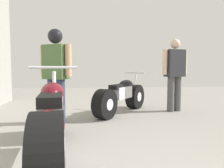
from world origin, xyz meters
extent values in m
plane|color=gray|center=(0.00, 3.01, 0.00)|extent=(14.45, 14.45, 0.00)
cylinder|color=black|center=(-1.01, 2.78, 0.32)|extent=(0.33, 0.67, 0.64)
cylinder|color=silver|center=(-1.01, 2.78, 0.32)|extent=(0.29, 0.28, 0.24)
cylinder|color=black|center=(-0.82, 1.33, 0.32)|extent=(0.33, 0.67, 0.64)
cylinder|color=silver|center=(-0.82, 1.33, 0.32)|extent=(0.29, 0.28, 0.24)
cube|color=silver|center=(-0.92, 2.06, 0.50)|extent=(0.32, 0.67, 0.28)
ellipsoid|color=#5B0F19|center=(-0.94, 2.28, 0.68)|extent=(0.33, 0.55, 0.22)
cube|color=black|center=(-0.89, 1.88, 0.65)|extent=(0.28, 0.51, 0.10)
ellipsoid|color=#5B0F19|center=(-0.83, 1.38, 0.52)|extent=(0.32, 0.47, 0.24)
cylinder|color=silver|center=(-1.00, 2.74, 0.62)|extent=(0.08, 0.26, 0.58)
cylinder|color=silver|center=(-1.00, 2.70, 0.97)|extent=(0.62, 0.12, 0.04)
cylinder|color=silver|center=(-1.02, 1.74, 0.23)|extent=(0.16, 0.56, 0.09)
cylinder|color=black|center=(0.51, 4.79, 0.28)|extent=(0.52, 0.59, 0.56)
cylinder|color=silver|center=(0.51, 4.79, 0.28)|extent=(0.32, 0.31, 0.21)
cylinder|color=black|center=(-0.26, 3.78, 0.28)|extent=(0.52, 0.59, 0.56)
cylinder|color=silver|center=(-0.26, 3.78, 0.28)|extent=(0.32, 0.31, 0.21)
cube|color=silver|center=(0.13, 4.29, 0.44)|extent=(0.51, 0.58, 0.25)
ellipsoid|color=black|center=(0.25, 4.44, 0.60)|extent=(0.46, 0.50, 0.19)
cube|color=black|center=(0.03, 4.16, 0.57)|extent=(0.41, 0.45, 0.09)
ellipsoid|color=black|center=(-0.23, 3.81, 0.46)|extent=(0.42, 0.45, 0.21)
cylinder|color=silver|center=(0.49, 4.77, 0.55)|extent=(0.17, 0.20, 0.51)
cylinder|color=silver|center=(0.47, 4.74, 0.85)|extent=(0.45, 0.35, 0.03)
cylinder|color=silver|center=(-0.13, 4.15, 0.20)|extent=(0.36, 0.43, 0.08)
cylinder|color=#4C4C4C|center=(1.22, 4.36, 0.38)|extent=(0.19, 0.19, 0.77)
cylinder|color=#4C4C4C|center=(1.40, 4.42, 0.38)|extent=(0.19, 0.19, 0.77)
cube|color=#2D2D33|center=(1.31, 4.39, 1.06)|extent=(0.47, 0.35, 0.59)
cylinder|color=beige|center=(1.06, 4.31, 1.08)|extent=(0.13, 0.13, 0.54)
cylinder|color=beige|center=(1.56, 4.47, 1.08)|extent=(0.13, 0.13, 0.54)
sphere|color=beige|center=(1.31, 4.39, 1.48)|extent=(0.21, 0.21, 0.21)
cylinder|color=#2D3851|center=(-1.19, 3.61, 0.38)|extent=(0.20, 0.20, 0.77)
cylinder|color=#2D3851|center=(-1.03, 3.52, 0.38)|extent=(0.20, 0.20, 0.77)
cube|color=#476638|center=(-1.11, 3.57, 1.06)|extent=(0.48, 0.41, 0.59)
cylinder|color=tan|center=(-1.34, 3.70, 1.08)|extent=(0.14, 0.14, 0.54)
cylinder|color=tan|center=(-0.88, 3.44, 1.08)|extent=(0.14, 0.14, 0.54)
sphere|color=black|center=(-1.11, 3.57, 1.48)|extent=(0.21, 0.21, 0.21)
sphere|color=black|center=(-1.11, 3.57, 1.50)|extent=(0.25, 0.25, 0.25)
camera|label=1|loc=(-0.48, -0.30, 0.97)|focal=35.36mm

